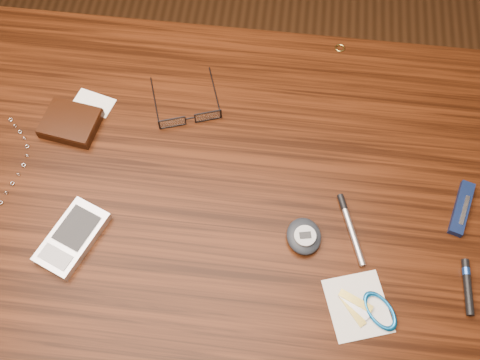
{
  "coord_description": "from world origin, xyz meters",
  "views": [
    {
      "loc": [
        0.1,
        -0.41,
        1.58
      ],
      "look_at": [
        0.05,
        -0.0,
        0.76
      ],
      "focal_mm": 40.0,
      "sensor_mm": 36.0,
      "label": 1
    }
  ],
  "objects_px": {
    "desk": "(213,204)",
    "eyeglasses": "(190,117)",
    "pocket_knife": "(462,208)",
    "wallet_and_card": "(71,122)",
    "notepad_keys": "(369,308)",
    "pedometer": "(304,236)",
    "silver_pen": "(349,224)",
    "pda_phone": "(72,238)"
  },
  "relations": [
    {
      "from": "desk",
      "to": "eyeglasses",
      "type": "bearing_deg",
      "value": 114.73
    },
    {
      "from": "desk",
      "to": "pocket_knife",
      "type": "xyz_separation_m",
      "value": [
        0.43,
        -0.01,
        0.11
      ]
    },
    {
      "from": "wallet_and_card",
      "to": "notepad_keys",
      "type": "height_order",
      "value": "wallet_and_card"
    },
    {
      "from": "desk",
      "to": "eyeglasses",
      "type": "relative_size",
      "value": 6.61
    },
    {
      "from": "eyeglasses",
      "to": "pedometer",
      "type": "bearing_deg",
      "value": -43.11
    },
    {
      "from": "desk",
      "to": "silver_pen",
      "type": "distance_m",
      "value": 0.27
    },
    {
      "from": "pda_phone",
      "to": "notepad_keys",
      "type": "bearing_deg",
      "value": -6.83
    },
    {
      "from": "wallet_and_card",
      "to": "pda_phone",
      "type": "bearing_deg",
      "value": -74.68
    },
    {
      "from": "wallet_and_card",
      "to": "eyeglasses",
      "type": "distance_m",
      "value": 0.22
    },
    {
      "from": "pda_phone",
      "to": "silver_pen",
      "type": "distance_m",
      "value": 0.46
    },
    {
      "from": "wallet_and_card",
      "to": "silver_pen",
      "type": "relative_size",
      "value": 1.06
    },
    {
      "from": "eyeglasses",
      "to": "pda_phone",
      "type": "xyz_separation_m",
      "value": [
        -0.15,
        -0.25,
        -0.0
      ]
    },
    {
      "from": "desk",
      "to": "pda_phone",
      "type": "bearing_deg",
      "value": -146.53
    },
    {
      "from": "pda_phone",
      "to": "pedometer",
      "type": "relative_size",
      "value": 1.89
    },
    {
      "from": "pda_phone",
      "to": "silver_pen",
      "type": "height_order",
      "value": "pda_phone"
    },
    {
      "from": "pedometer",
      "to": "silver_pen",
      "type": "height_order",
      "value": "pedometer"
    },
    {
      "from": "wallet_and_card",
      "to": "pedometer",
      "type": "xyz_separation_m",
      "value": [
        0.43,
        -0.17,
        0.0
      ]
    },
    {
      "from": "wallet_and_card",
      "to": "pocket_knife",
      "type": "relative_size",
      "value": 1.28
    },
    {
      "from": "desk",
      "to": "notepad_keys",
      "type": "relative_size",
      "value": 7.66
    },
    {
      "from": "desk",
      "to": "pocket_knife",
      "type": "distance_m",
      "value": 0.44
    },
    {
      "from": "desk",
      "to": "wallet_and_card",
      "type": "relative_size",
      "value": 7.56
    },
    {
      "from": "wallet_and_card",
      "to": "pedometer",
      "type": "distance_m",
      "value": 0.47
    },
    {
      "from": "eyeglasses",
      "to": "notepad_keys",
      "type": "distance_m",
      "value": 0.46
    },
    {
      "from": "desk",
      "to": "silver_pen",
      "type": "xyz_separation_m",
      "value": [
        0.24,
        -0.06,
        0.11
      ]
    },
    {
      "from": "wallet_and_card",
      "to": "notepad_keys",
      "type": "xyz_separation_m",
      "value": [
        0.54,
        -0.28,
        -0.01
      ]
    },
    {
      "from": "wallet_and_card",
      "to": "silver_pen",
      "type": "xyz_separation_m",
      "value": [
        0.51,
        -0.14,
        -0.01
      ]
    },
    {
      "from": "eyeglasses",
      "to": "pocket_knife",
      "type": "xyz_separation_m",
      "value": [
        0.48,
        -0.12,
        -0.01
      ]
    },
    {
      "from": "desk",
      "to": "wallet_and_card",
      "type": "xyz_separation_m",
      "value": [
        -0.27,
        0.08,
        0.11
      ]
    },
    {
      "from": "notepad_keys",
      "to": "silver_pen",
      "type": "height_order",
      "value": "silver_pen"
    },
    {
      "from": "eyeglasses",
      "to": "notepad_keys",
      "type": "relative_size",
      "value": 1.16
    },
    {
      "from": "desk",
      "to": "eyeglasses",
      "type": "xyz_separation_m",
      "value": [
        -0.05,
        0.12,
        0.11
      ]
    },
    {
      "from": "pda_phone",
      "to": "notepad_keys",
      "type": "distance_m",
      "value": 0.49
    },
    {
      "from": "eyeglasses",
      "to": "silver_pen",
      "type": "relative_size",
      "value": 1.22
    },
    {
      "from": "wallet_and_card",
      "to": "silver_pen",
      "type": "distance_m",
      "value": 0.53
    },
    {
      "from": "desk",
      "to": "pda_phone",
      "type": "height_order",
      "value": "pda_phone"
    },
    {
      "from": "silver_pen",
      "to": "desk",
      "type": "bearing_deg",
      "value": 166.71
    },
    {
      "from": "silver_pen",
      "to": "notepad_keys",
      "type": "bearing_deg",
      "value": -75.91
    },
    {
      "from": "desk",
      "to": "notepad_keys",
      "type": "distance_m",
      "value": 0.35
    },
    {
      "from": "pedometer",
      "to": "silver_pen",
      "type": "xyz_separation_m",
      "value": [
        0.07,
        0.03,
        -0.01
      ]
    },
    {
      "from": "eyeglasses",
      "to": "pda_phone",
      "type": "relative_size",
      "value": 1.07
    },
    {
      "from": "pda_phone",
      "to": "notepad_keys",
      "type": "relative_size",
      "value": 1.08
    },
    {
      "from": "pedometer",
      "to": "pocket_knife",
      "type": "distance_m",
      "value": 0.27
    }
  ]
}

